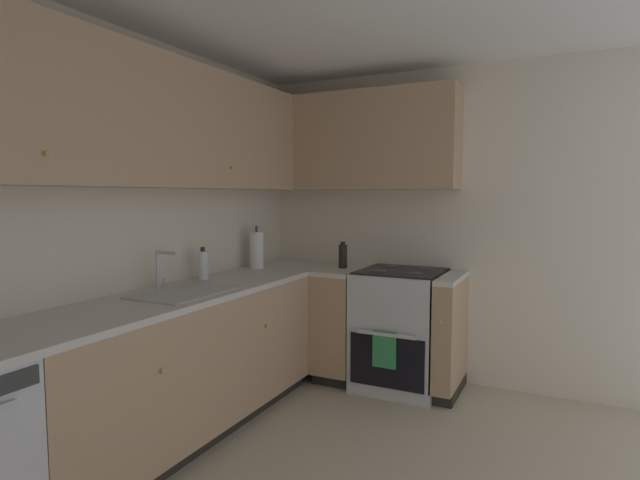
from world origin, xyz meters
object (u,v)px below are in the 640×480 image
Objects in this scene: oven_range at (401,328)px; paper_towel_roll at (257,250)px; oil_bottle at (343,256)px; soap_bottle at (203,265)px.

paper_towel_roll reaches higher than oven_range.
paper_towel_roll is at bearing 105.87° from oven_range.
oven_range is 0.71m from oil_bottle.
oven_range is 1.27m from paper_towel_roll.
oven_range is 1.55m from soap_bottle.
paper_towel_roll is at bearing -1.81° from soap_bottle.
oil_bottle is at bearing -64.64° from paper_towel_roll.
soap_bottle is at bearing 145.50° from oil_bottle.
soap_bottle is 0.63m from paper_towel_roll.
soap_bottle reaches higher than oven_range.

